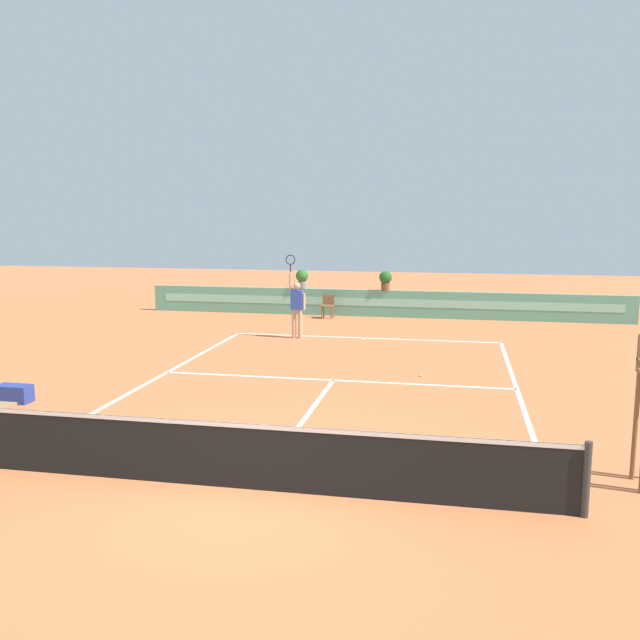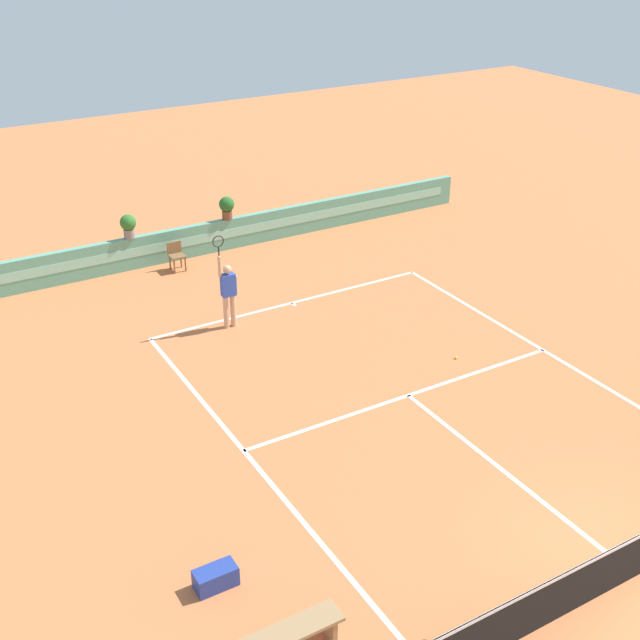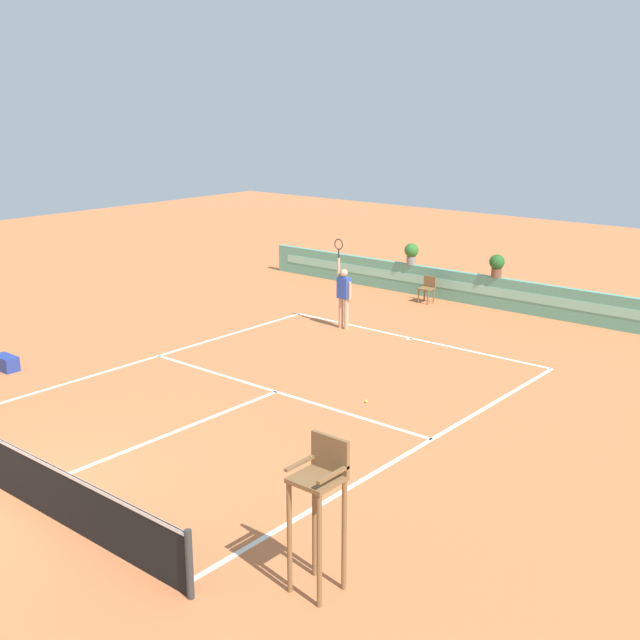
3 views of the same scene
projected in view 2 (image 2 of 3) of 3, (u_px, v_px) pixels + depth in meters
ground_plane at (419, 404)px, 18.14m from camera, size 60.00×60.00×0.00m
court_lines at (400, 389)px, 18.69m from camera, size 8.32×11.94×0.01m
back_wall_barrier at (223, 235)px, 25.87m from camera, size 18.00×0.21×1.00m
ball_kid_chair at (176, 255)px, 24.48m from camera, size 0.44×0.44×0.85m
bench_courtside at (291, 636)px, 11.97m from camera, size 1.60×0.44×0.51m
gear_bag at (216, 578)px, 13.26m from camera, size 0.70×0.36×0.36m
tennis_player at (228, 290)px, 20.93m from camera, size 0.62×0.23×2.58m
tennis_ball_near_baseline at (456, 358)px, 19.90m from camera, size 0.07×0.07×0.07m
potted_plant_centre at (227, 206)px, 25.53m from camera, size 0.48×0.48×0.72m
potted_plant_left at (128, 225)px, 24.10m from camera, size 0.48×0.48×0.72m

